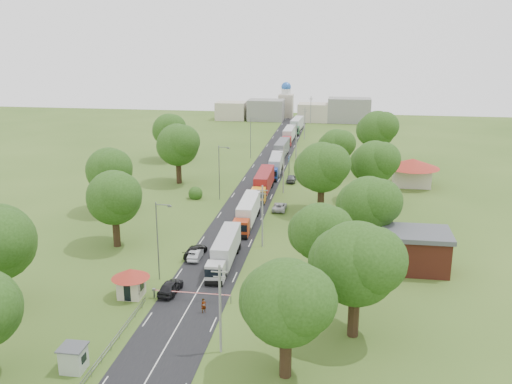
% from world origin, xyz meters
% --- Properties ---
extents(ground, '(260.00, 260.00, 0.00)m').
position_xyz_m(ground, '(0.00, 0.00, 0.00)').
color(ground, '#38551C').
rests_on(ground, ground).
extents(road, '(8.00, 200.00, 0.04)m').
position_xyz_m(road, '(0.00, 20.00, 0.00)').
color(road, black).
rests_on(road, ground).
extents(boom_barrier, '(9.22, 0.35, 1.18)m').
position_xyz_m(boom_barrier, '(-1.36, -25.00, 0.89)').
color(boom_barrier, slate).
rests_on(boom_barrier, ground).
extents(guard_booth, '(4.40, 4.40, 3.45)m').
position_xyz_m(guard_booth, '(-7.20, -25.00, 2.16)').
color(guard_booth, '#BEB69D').
rests_on(guard_booth, ground).
extents(kiosk, '(2.30, 2.30, 2.41)m').
position_xyz_m(kiosk, '(-7.00, -40.00, 1.23)').
color(kiosk, '#99A593').
rests_on(kiosk, ground).
extents(guard_rail, '(0.10, 17.00, 1.70)m').
position_xyz_m(guard_rail, '(-5.00, -35.00, 0.00)').
color(guard_rail, slate).
rests_on(guard_rail, ground).
extents(info_sign, '(0.12, 3.10, 4.10)m').
position_xyz_m(info_sign, '(5.20, 35.00, 3.00)').
color(info_sign, slate).
rests_on(info_sign, ground).
extents(pole_0, '(1.60, 0.24, 9.00)m').
position_xyz_m(pole_0, '(5.50, -35.00, 4.68)').
color(pole_0, gray).
rests_on(pole_0, ground).
extents(pole_1, '(1.60, 0.24, 9.00)m').
position_xyz_m(pole_1, '(5.50, -7.00, 4.68)').
color(pole_1, gray).
rests_on(pole_1, ground).
extents(pole_2, '(1.60, 0.24, 9.00)m').
position_xyz_m(pole_2, '(5.50, 21.00, 4.68)').
color(pole_2, gray).
rests_on(pole_2, ground).
extents(pole_3, '(1.60, 0.24, 9.00)m').
position_xyz_m(pole_3, '(5.50, 49.00, 4.68)').
color(pole_3, gray).
rests_on(pole_3, ground).
extents(pole_4, '(1.60, 0.24, 9.00)m').
position_xyz_m(pole_4, '(5.50, 77.00, 4.68)').
color(pole_4, gray).
rests_on(pole_4, ground).
extents(pole_5, '(1.60, 0.24, 9.00)m').
position_xyz_m(pole_5, '(5.50, 105.00, 4.68)').
color(pole_5, gray).
rests_on(pole_5, ground).
extents(lamp_0, '(2.03, 0.22, 10.00)m').
position_xyz_m(lamp_0, '(-5.35, -20.00, 5.55)').
color(lamp_0, slate).
rests_on(lamp_0, ground).
extents(lamp_1, '(2.03, 0.22, 10.00)m').
position_xyz_m(lamp_1, '(-5.35, 15.00, 5.55)').
color(lamp_1, slate).
rests_on(lamp_1, ground).
extents(lamp_2, '(2.03, 0.22, 10.00)m').
position_xyz_m(lamp_2, '(-5.35, 50.00, 5.55)').
color(lamp_2, slate).
rests_on(lamp_2, ground).
extents(tree_0, '(8.80, 8.80, 11.07)m').
position_xyz_m(tree_0, '(11.99, -37.84, 7.22)').
color(tree_0, '#382616').
rests_on(tree_0, ground).
extents(tree_1, '(9.60, 9.60, 12.05)m').
position_xyz_m(tree_1, '(17.99, -29.83, 7.85)').
color(tree_1, '#382616').
rests_on(tree_1, ground).
extents(tree_2, '(8.00, 8.00, 10.10)m').
position_xyz_m(tree_2, '(13.99, -17.86, 6.60)').
color(tree_2, '#382616').
rests_on(tree_2, ground).
extents(tree_3, '(8.80, 8.80, 11.07)m').
position_xyz_m(tree_3, '(19.99, -7.84, 7.22)').
color(tree_3, '#382616').
rests_on(tree_3, ground).
extents(tree_4, '(9.60, 9.60, 12.05)m').
position_xyz_m(tree_4, '(12.99, 10.17, 7.85)').
color(tree_4, '#382616').
rests_on(tree_4, ground).
extents(tree_5, '(8.80, 8.80, 11.07)m').
position_xyz_m(tree_5, '(21.99, 18.16, 7.22)').
color(tree_5, '#382616').
rests_on(tree_5, ground).
extents(tree_6, '(8.00, 8.00, 10.10)m').
position_xyz_m(tree_6, '(14.99, 35.14, 6.60)').
color(tree_6, '#382616').
rests_on(tree_6, ground).
extents(tree_7, '(9.60, 9.60, 12.05)m').
position_xyz_m(tree_7, '(23.99, 50.17, 7.85)').
color(tree_7, '#382616').
rests_on(tree_7, ground).
extents(tree_10, '(8.80, 8.80, 11.07)m').
position_xyz_m(tree_10, '(-15.01, -9.84, 7.22)').
color(tree_10, '#382616').
rests_on(tree_10, ground).
extents(tree_11, '(8.80, 8.80, 11.07)m').
position_xyz_m(tree_11, '(-22.01, 5.16, 7.22)').
color(tree_11, '#382616').
rests_on(tree_11, ground).
extents(tree_12, '(9.60, 9.60, 12.05)m').
position_xyz_m(tree_12, '(-16.01, 25.17, 7.85)').
color(tree_12, '#382616').
rests_on(tree_12, ground).
extents(tree_13, '(8.80, 8.80, 11.07)m').
position_xyz_m(tree_13, '(-24.01, 45.16, 7.22)').
color(tree_13, '#382616').
rests_on(tree_13, ground).
extents(house_brick, '(8.60, 6.60, 5.20)m').
position_xyz_m(house_brick, '(26.00, -12.00, 2.65)').
color(house_brick, maroon).
rests_on(house_brick, ground).
extents(house_cream, '(10.08, 10.08, 5.80)m').
position_xyz_m(house_cream, '(30.00, 30.00, 3.64)').
color(house_cream, '#BEB69D').
rests_on(house_cream, ground).
extents(distant_town, '(52.00, 8.00, 8.00)m').
position_xyz_m(distant_town, '(0.68, 110.00, 3.49)').
color(distant_town, gray).
rests_on(distant_town, ground).
extents(church, '(5.00, 5.00, 12.30)m').
position_xyz_m(church, '(-4.00, 118.00, 5.39)').
color(church, '#BEB69D').
rests_on(church, ground).
extents(truck_0, '(2.74, 13.58, 3.76)m').
position_xyz_m(truck_0, '(1.60, -14.20, 1.99)').
color(truck_0, '#B8B8B8').
rests_on(truck_0, ground).
extents(truck_1, '(2.64, 13.97, 3.87)m').
position_xyz_m(truck_1, '(1.85, 2.16, 2.05)').
color(truck_1, '#AB3213').
rests_on(truck_1, ground).
extents(truck_2, '(2.68, 14.79, 4.10)m').
position_xyz_m(truck_2, '(1.88, 19.78, 2.17)').
color(truck_2, orange).
rests_on(truck_2, ground).
extents(truck_3, '(2.93, 13.81, 3.82)m').
position_xyz_m(truck_3, '(2.28, 35.23, 2.02)').
color(truck_3, navy).
rests_on(truck_3, ground).
extents(truck_4, '(2.72, 14.00, 3.88)m').
position_xyz_m(truck_4, '(1.75, 51.84, 2.06)').
color(truck_4, silver).
rests_on(truck_4, ground).
extents(truck_5, '(2.56, 14.13, 3.92)m').
position_xyz_m(truck_5, '(1.65, 71.20, 2.08)').
color(truck_5, '#AA1A21').
rests_on(truck_5, ground).
extents(truck_6, '(3.18, 14.60, 4.03)m').
position_xyz_m(truck_6, '(2.36, 88.21, 2.14)').
color(truck_6, '#215939').
rests_on(truck_6, ground).
extents(car_lane_front, '(2.22, 4.79, 1.59)m').
position_xyz_m(car_lane_front, '(-3.00, -23.50, 0.79)').
color(car_lane_front, black).
rests_on(car_lane_front, ground).
extents(car_lane_mid, '(1.52, 4.16, 1.36)m').
position_xyz_m(car_lane_mid, '(-2.68, -13.00, 0.68)').
color(car_lane_mid, '#A6A9AE').
rests_on(car_lane_mid, ground).
extents(car_lane_rear, '(2.60, 5.26, 1.47)m').
position_xyz_m(car_lane_rear, '(-3.00, -12.00, 0.74)').
color(car_lane_rear, black).
rests_on(car_lane_rear, ground).
extents(car_verge_near, '(2.27, 4.80, 1.33)m').
position_xyz_m(car_verge_near, '(6.03, 10.14, 0.66)').
color(car_verge_near, silver).
rests_on(car_verge_near, ground).
extents(car_verge_far, '(1.83, 4.47, 1.52)m').
position_xyz_m(car_verge_far, '(6.24, 29.29, 0.76)').
color(car_verge_far, '#4F5156').
rests_on(car_verge_far, ground).
extents(pedestrian_near, '(0.71, 0.67, 1.64)m').
position_xyz_m(pedestrian_near, '(2.00, -27.60, 0.82)').
color(pedestrian_near, gray).
rests_on(pedestrian_near, ground).
extents(pedestrian_booth, '(1.07, 1.10, 1.78)m').
position_xyz_m(pedestrian_booth, '(-6.15, -26.00, 0.89)').
color(pedestrian_booth, gray).
rests_on(pedestrian_booth, ground).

